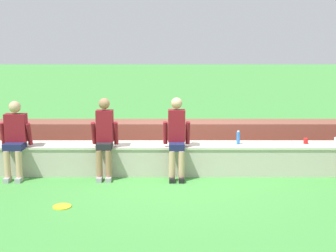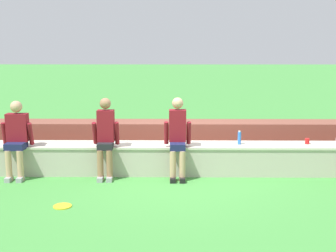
{
  "view_description": "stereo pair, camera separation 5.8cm",
  "coord_description": "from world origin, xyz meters",
  "px_view_note": "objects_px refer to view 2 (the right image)",
  "views": [
    {
      "loc": [
        -0.14,
        -8.11,
        2.48
      ],
      "look_at": [
        -0.16,
        0.3,
        0.91
      ],
      "focal_mm": 49.04,
      "sensor_mm": 36.0,
      "label": 1
    },
    {
      "loc": [
        -0.08,
        -8.11,
        2.48
      ],
      "look_at": [
        -0.16,
        0.3,
        0.91
      ],
      "focal_mm": 49.04,
      "sensor_mm": 36.0,
      "label": 2
    }
  ],
  "objects_px": {
    "water_bottle_mid_right": "(239,138)",
    "frisbee": "(62,206)",
    "plastic_cup_left_end": "(307,141)",
    "person_left_of_center": "(17,137)",
    "person_right_of_center": "(178,136)",
    "person_center": "(106,136)"
  },
  "relations": [
    {
      "from": "person_right_of_center",
      "to": "plastic_cup_left_end",
      "type": "relative_size",
      "value": 13.92
    },
    {
      "from": "person_left_of_center",
      "to": "person_center",
      "type": "xyz_separation_m",
      "value": [
        1.61,
        -0.0,
        0.01
      ]
    },
    {
      "from": "person_center",
      "to": "water_bottle_mid_right",
      "type": "distance_m",
      "value": 2.48
    },
    {
      "from": "person_left_of_center",
      "to": "water_bottle_mid_right",
      "type": "height_order",
      "value": "person_left_of_center"
    },
    {
      "from": "person_left_of_center",
      "to": "person_right_of_center",
      "type": "bearing_deg",
      "value": 0.15
    },
    {
      "from": "water_bottle_mid_right",
      "to": "plastic_cup_left_end",
      "type": "relative_size",
      "value": 2.45
    },
    {
      "from": "water_bottle_mid_right",
      "to": "frisbee",
      "type": "height_order",
      "value": "water_bottle_mid_right"
    },
    {
      "from": "person_center",
      "to": "plastic_cup_left_end",
      "type": "height_order",
      "value": "person_center"
    },
    {
      "from": "person_right_of_center",
      "to": "frisbee",
      "type": "distance_m",
      "value": 2.44
    },
    {
      "from": "person_left_of_center",
      "to": "person_center",
      "type": "bearing_deg",
      "value": -0.02
    },
    {
      "from": "person_center",
      "to": "person_right_of_center",
      "type": "height_order",
      "value": "person_right_of_center"
    },
    {
      "from": "person_right_of_center",
      "to": "plastic_cup_left_end",
      "type": "distance_m",
      "value": 2.47
    },
    {
      "from": "person_center",
      "to": "plastic_cup_left_end",
      "type": "xyz_separation_m",
      "value": [
        3.74,
        0.36,
        -0.17
      ]
    },
    {
      "from": "person_right_of_center",
      "to": "frisbee",
      "type": "bearing_deg",
      "value": -139.38
    },
    {
      "from": "water_bottle_mid_right",
      "to": "person_right_of_center",
      "type": "bearing_deg",
      "value": -165.28
    },
    {
      "from": "plastic_cup_left_end",
      "to": "person_center",
      "type": "bearing_deg",
      "value": -174.49
    },
    {
      "from": "water_bottle_mid_right",
      "to": "frisbee",
      "type": "xyz_separation_m",
      "value": [
        -2.92,
        -1.81,
        -0.67
      ]
    },
    {
      "from": "person_left_of_center",
      "to": "plastic_cup_left_end",
      "type": "relative_size",
      "value": 13.36
    },
    {
      "from": "person_center",
      "to": "frisbee",
      "type": "bearing_deg",
      "value": -106.98
    },
    {
      "from": "person_center",
      "to": "water_bottle_mid_right",
      "type": "bearing_deg",
      "value": 7.26
    },
    {
      "from": "person_center",
      "to": "plastic_cup_left_end",
      "type": "relative_size",
      "value": 13.88
    },
    {
      "from": "plastic_cup_left_end",
      "to": "person_left_of_center",
      "type": "bearing_deg",
      "value": -176.15
    }
  ]
}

